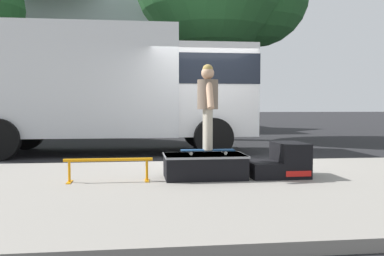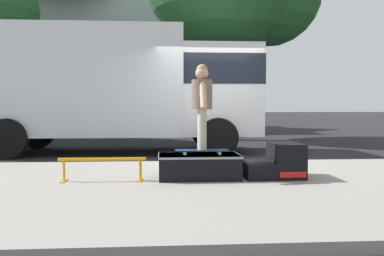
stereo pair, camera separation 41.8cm
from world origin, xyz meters
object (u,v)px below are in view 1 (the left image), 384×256
object	(u,v)px
kicker_ramp	(281,162)
box_truck	(113,85)
skate_box	(204,165)
skateboard	(208,150)
grind_rail	(108,165)
skater_kid	(208,100)

from	to	relation	value
kicker_ramp	box_truck	bearing A→B (deg)	120.23
skate_box	skateboard	bearing A→B (deg)	-7.39
kicker_ramp	skateboard	world-z (taller)	kicker_ramp
skate_box	grind_rail	world-z (taller)	skate_box
kicker_ramp	skateboard	distance (m)	1.14
skate_box	skater_kid	xyz separation A→B (m)	(0.04, -0.01, 0.96)
grind_rail	skater_kid	bearing A→B (deg)	5.32
skate_box	skateboard	distance (m)	0.22
kicker_ramp	skater_kid	world-z (taller)	skater_kid
grind_rail	skater_kid	world-z (taller)	skater_kid
skate_box	skater_kid	size ratio (longest dim) A/B	0.95
kicker_ramp	box_truck	xyz separation A→B (m)	(-2.73, 4.68, 1.37)
grind_rail	skateboard	distance (m)	1.43
skate_box	skater_kid	bearing A→B (deg)	-7.39
skate_box	skateboard	size ratio (longest dim) A/B	1.50
skate_box	kicker_ramp	distance (m)	1.17
kicker_ramp	skater_kid	xyz separation A→B (m)	(-1.12, -0.01, 0.93)
skate_box	skater_kid	distance (m)	0.96
grind_rail	box_truck	size ratio (longest dim) A/B	0.18
skate_box	skateboard	xyz separation A→B (m)	(0.04, -0.01, 0.22)
skate_box	skater_kid	world-z (taller)	skater_kid
skateboard	box_truck	xyz separation A→B (m)	(-1.61, 4.68, 1.18)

